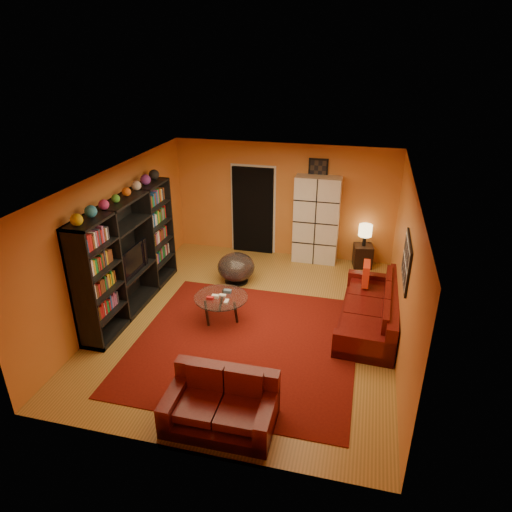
% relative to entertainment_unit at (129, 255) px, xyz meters
% --- Properties ---
extents(floor, '(6.00, 6.00, 0.00)m').
position_rel_entertainment_unit_xyz_m(floor, '(2.27, 0.00, -1.05)').
color(floor, olive).
rests_on(floor, ground).
extents(ceiling, '(6.00, 6.00, 0.00)m').
position_rel_entertainment_unit_xyz_m(ceiling, '(2.27, 0.00, 1.55)').
color(ceiling, white).
rests_on(ceiling, wall_back).
extents(wall_back, '(6.00, 0.00, 6.00)m').
position_rel_entertainment_unit_xyz_m(wall_back, '(2.27, 3.00, 0.25)').
color(wall_back, '#C76D2B').
rests_on(wall_back, floor).
extents(wall_front, '(6.00, 0.00, 6.00)m').
position_rel_entertainment_unit_xyz_m(wall_front, '(2.27, -3.00, 0.25)').
color(wall_front, '#C76D2B').
rests_on(wall_front, floor).
extents(wall_left, '(0.00, 6.00, 6.00)m').
position_rel_entertainment_unit_xyz_m(wall_left, '(-0.23, 0.00, 0.25)').
color(wall_left, '#C76D2B').
rests_on(wall_left, floor).
extents(wall_right, '(0.00, 6.00, 6.00)m').
position_rel_entertainment_unit_xyz_m(wall_right, '(4.78, 0.00, 0.25)').
color(wall_right, '#C76D2B').
rests_on(wall_right, floor).
extents(rug, '(3.60, 3.60, 0.01)m').
position_rel_entertainment_unit_xyz_m(rug, '(2.38, -0.70, -1.04)').
color(rug, '#4E0C09').
rests_on(rug, floor).
extents(doorway, '(0.95, 0.10, 2.04)m').
position_rel_entertainment_unit_xyz_m(doorway, '(1.57, 2.96, -0.03)').
color(doorway, black).
rests_on(doorway, floor).
extents(wall_art_right, '(0.03, 1.00, 0.70)m').
position_rel_entertainment_unit_xyz_m(wall_art_right, '(4.75, -0.30, 0.55)').
color(wall_art_right, black).
rests_on(wall_art_right, wall_right).
extents(wall_art_back, '(0.42, 0.03, 0.52)m').
position_rel_entertainment_unit_xyz_m(wall_art_back, '(3.02, 2.98, 1.00)').
color(wall_art_back, black).
rests_on(wall_art_back, wall_back).
extents(entertainment_unit, '(0.45, 3.00, 2.10)m').
position_rel_entertainment_unit_xyz_m(entertainment_unit, '(0.00, 0.00, 0.00)').
color(entertainment_unit, black).
rests_on(entertainment_unit, floor).
extents(tv, '(0.91, 0.12, 0.53)m').
position_rel_entertainment_unit_xyz_m(tv, '(0.05, -0.09, -0.07)').
color(tv, black).
rests_on(tv, entertainment_unit).
extents(sofa, '(1.07, 2.39, 0.85)m').
position_rel_entertainment_unit_xyz_m(sofa, '(4.42, 0.38, -0.77)').
color(sofa, '#480A09').
rests_on(sofa, rug).
extents(loveseat, '(1.42, 0.86, 0.85)m').
position_rel_entertainment_unit_xyz_m(loveseat, '(2.52, -2.42, -0.76)').
color(loveseat, '#480A09').
rests_on(loveseat, rug).
extents(throw_pillow, '(0.12, 0.42, 0.42)m').
position_rel_entertainment_unit_xyz_m(throw_pillow, '(4.22, 1.11, -0.42)').
color(throw_pillow, '#F1391A').
rests_on(throw_pillow, sofa).
extents(coffee_table, '(0.94, 0.94, 0.47)m').
position_rel_entertainment_unit_xyz_m(coffee_table, '(1.77, -0.12, -0.62)').
color(coffee_table, silver).
rests_on(coffee_table, floor).
extents(storage_cabinet, '(0.98, 0.44, 1.96)m').
position_rel_entertainment_unit_xyz_m(storage_cabinet, '(3.07, 2.80, -0.07)').
color(storage_cabinet, silver).
rests_on(storage_cabinet, floor).
extents(bowl_chair, '(0.77, 0.77, 0.62)m').
position_rel_entertainment_unit_xyz_m(bowl_chair, '(1.62, 1.35, -0.72)').
color(bowl_chair, black).
rests_on(bowl_chair, floor).
extents(side_table, '(0.46, 0.46, 0.50)m').
position_rel_entertainment_unit_xyz_m(side_table, '(4.15, 2.75, -0.80)').
color(side_table, black).
rests_on(side_table, floor).
extents(table_lamp, '(0.29, 0.29, 0.48)m').
position_rel_entertainment_unit_xyz_m(table_lamp, '(4.15, 2.75, -0.21)').
color(table_lamp, black).
rests_on(table_lamp, side_table).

